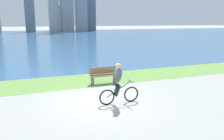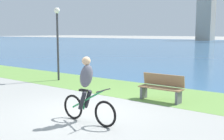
# 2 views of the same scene
# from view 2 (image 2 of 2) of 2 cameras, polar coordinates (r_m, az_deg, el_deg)

# --- Properties ---
(ground_plane) EXTENTS (300.00, 300.00, 0.00)m
(ground_plane) POSITION_cam_2_polar(r_m,az_deg,el_deg) (8.17, -5.59, -8.68)
(ground_plane) COLOR #9E9E99
(grass_strip_bayside) EXTENTS (120.00, 3.02, 0.01)m
(grass_strip_bayside) POSITION_cam_2_polar(r_m,az_deg,el_deg) (10.97, 7.16, -4.42)
(grass_strip_bayside) COLOR #6B9947
(grass_strip_bayside) RESTS_ON ground
(cyclist_lead) EXTENTS (1.75, 0.52, 1.70)m
(cyclist_lead) POSITION_cam_2_polar(r_m,az_deg,el_deg) (7.09, -5.12, -4.19)
(cyclist_lead) COLOR black
(cyclist_lead) RESTS_ON ground
(bench_near_path) EXTENTS (1.50, 0.47, 0.90)m
(bench_near_path) POSITION_cam_2_polar(r_m,az_deg,el_deg) (9.55, 10.06, -3.57)
(bench_near_path) COLOR olive
(bench_near_path) RESTS_ON ground
(lamppost_tall) EXTENTS (0.28, 0.28, 3.45)m
(lamppost_tall) POSITION_cam_2_polar(r_m,az_deg,el_deg) (13.56, -11.09, 7.56)
(lamppost_tall) COLOR #38383D
(lamppost_tall) RESTS_ON ground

